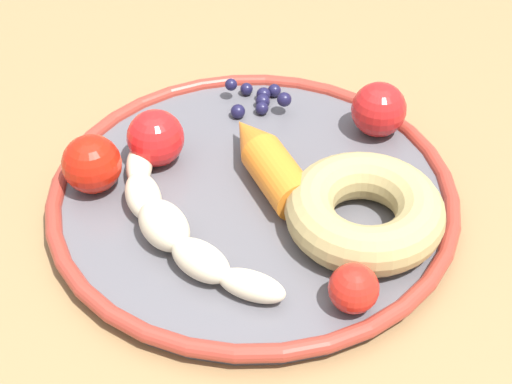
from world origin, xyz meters
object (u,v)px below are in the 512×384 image
object	(u,v)px
plate	(256,195)
blueberry_pile	(258,98)
tomato_far	(379,109)
donut	(365,211)
banana	(174,225)
tomato_mid	(92,164)
dining_table	(248,347)
carrot_orange	(267,160)
tomato_extra	(354,288)
tomato_near	(156,138)

from	to	relation	value
plate	blueberry_pile	xyz separation A→B (m)	(-0.11, -0.01, 0.01)
tomato_far	donut	bearing A→B (deg)	-7.13
blueberry_pile	tomato_far	bearing A→B (deg)	73.44
banana	tomato_far	bearing A→B (deg)	132.53
tomato_mid	dining_table	bearing A→B (deg)	65.93
dining_table	banana	distance (m)	0.14
dining_table	tomato_far	xyz separation A→B (m)	(-0.13, 0.09, 0.14)
dining_table	carrot_orange	xyz separation A→B (m)	(-0.07, 0.01, 0.13)
carrot_orange	tomato_far	bearing A→B (deg)	125.95
plate	donut	world-z (taller)	donut
banana	carrot_orange	xyz separation A→B (m)	(-0.07, 0.06, 0.00)
banana	tomato_far	xyz separation A→B (m)	(-0.13, 0.14, 0.01)
tomato_mid	tomato_far	xyz separation A→B (m)	(-0.08, 0.21, 0.00)
carrot_orange	plate	bearing A→B (deg)	-19.55
tomato_mid	banana	bearing A→B (deg)	53.63
tomato_extra	banana	bearing A→B (deg)	-112.78
dining_table	tomato_near	size ratio (longest dim) A/B	22.85
carrot_orange	donut	bearing A→B (deg)	53.75
dining_table	tomato_extra	xyz separation A→B (m)	(0.05, 0.07, 0.13)
carrot_orange	donut	xyz separation A→B (m)	(0.05, 0.07, 0.00)
donut	blueberry_pile	world-z (taller)	donut
plate	tomato_near	bearing A→B (deg)	-111.61
plate	tomato_far	bearing A→B (deg)	131.18
dining_table	donut	distance (m)	0.15
plate	donut	bearing A→B (deg)	66.59
plate	banana	world-z (taller)	banana
plate	banana	bearing A→B (deg)	-45.25
tomato_far	banana	bearing A→B (deg)	-47.47
carrot_orange	blueberry_pile	bearing A→B (deg)	-172.14
tomato_near	tomato_far	world-z (taller)	same
carrot_orange	dining_table	bearing A→B (deg)	-6.84
plate	donut	xyz separation A→B (m)	(0.03, 0.08, 0.02)
blueberry_pile	tomato_extra	bearing A→B (deg)	19.37
dining_table	carrot_orange	distance (m)	0.15
plate	tomato_far	size ratio (longest dim) A/B	6.90
carrot_orange	banana	bearing A→B (deg)	-39.95
plate	carrot_orange	xyz separation A→B (m)	(-0.02, 0.01, 0.02)
dining_table	donut	size ratio (longest dim) A/B	9.03
banana	donut	world-z (taller)	donut
tomato_near	tomato_extra	distance (m)	0.20
plate	tomato_far	world-z (taller)	tomato_far
tomato_far	blueberry_pile	bearing A→B (deg)	-106.56
dining_table	blueberry_pile	world-z (taller)	blueberry_pile
banana	tomato_mid	world-z (taller)	tomato_mid
plate	blueberry_pile	bearing A→B (deg)	-176.87
blueberry_pile	tomato_extra	distance (m)	0.22
plate	tomato_extra	world-z (taller)	tomato_extra
blueberry_pile	tomato_mid	world-z (taller)	tomato_mid
blueberry_pile	dining_table	bearing A→B (deg)	1.30
donut	plate	bearing A→B (deg)	-113.41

